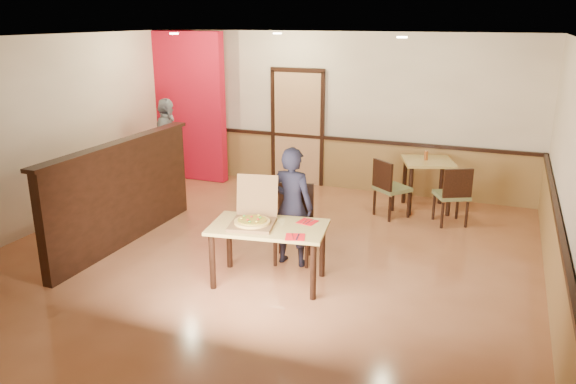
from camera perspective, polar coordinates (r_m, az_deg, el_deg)
name	(u,v)px	position (r m, az deg, el deg)	size (l,w,h in m)	color
floor	(262,258)	(7.45, -2.65, -6.70)	(7.00, 7.00, 0.00)	#C5774C
ceiling	(259,38)	(6.81, -2.99, 15.35)	(7.00, 7.00, 0.00)	black
wall_back	(340,112)	(10.23, 5.31, 8.10)	(7.00, 7.00, 0.00)	#FFEAC7
wall_left	(42,134)	(8.99, -23.71, 5.42)	(7.00, 7.00, 0.00)	#FFEAC7
wall_right	(572,184)	(6.45, 26.87, 0.74)	(7.00, 7.00, 0.00)	#FFEAC7
wainscot_back	(338,163)	(10.40, 5.12, 2.90)	(7.00, 0.04, 0.90)	olive
chair_rail_back	(339,139)	(10.27, 5.16, 5.42)	(7.00, 0.06, 0.06)	black
wainscot_right	(555,268)	(6.75, 25.51, -6.97)	(0.04, 7.00, 0.90)	olive
chair_rail_right	(560,227)	(6.58, 25.87, -3.21)	(0.06, 7.00, 0.06)	black
back_door	(298,128)	(10.50, 0.98, 6.47)	(0.90, 0.06, 2.10)	tan
booth_partition	(122,192)	(8.02, -16.49, -0.03)	(0.20, 3.10, 1.44)	black
red_accent_panel	(186,107)	(10.95, -10.34, 8.51)	(1.60, 0.20, 2.78)	#B80D23
spot_a	(174,34)	(9.49, -11.51, 15.50)	(0.14, 0.14, 0.02)	#FDE1B1
spot_b	(277,33)	(9.42, -1.09, 15.81)	(0.14, 0.14, 0.02)	#FDE1B1
spot_c	(402,37)	(7.83, 11.52, 15.16)	(0.14, 0.14, 0.02)	#FDE1B1
main_table	(268,234)	(6.57, -2.01, -4.31)	(1.44, 0.96, 0.72)	tan
diner_chair	(294,220)	(7.24, 0.63, -2.81)	(0.58, 0.58, 0.99)	olive
side_chair_left	(389,186)	(8.90, 10.22, 0.59)	(0.65, 0.65, 0.93)	olive
side_chair_right	(453,193)	(8.78, 16.44, -0.14)	(0.61, 0.61, 0.92)	olive
side_table	(427,171)	(9.37, 13.97, 2.07)	(0.98, 0.98, 0.83)	tan
diner	(292,207)	(7.02, 0.41, -1.50)	(0.56, 0.37, 1.53)	black
passerby	(168,146)	(10.20, -12.14, 4.58)	(0.99, 0.41, 1.69)	gray
pizza_box	(253,219)	(6.56, -3.56, -2.74)	(0.61, 0.68, 0.53)	brown
pizza	(252,222)	(6.51, -3.67, -3.04)	(0.42, 0.42, 0.03)	gold
napkin_near	(295,237)	(6.19, 0.73, -4.59)	(0.27, 0.27, 0.01)	red
napkin_far	(307,222)	(6.64, 1.98, -3.04)	(0.24, 0.24, 0.01)	red
condiment	(426,156)	(9.32, 13.85, 3.62)	(0.06, 0.06, 0.15)	#95471B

